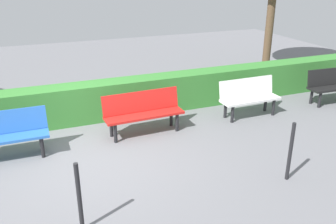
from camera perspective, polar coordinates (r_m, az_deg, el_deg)
The scene contains 8 objects.
ground_plane at distance 6.75m, azimuth -12.15°, elevation -7.13°, with size 22.33×22.33×0.00m, color slate.
bench_black at distance 10.02m, azimuth 24.71°, elevation 4.03°, with size 1.47×0.52×0.86m.
bench_white at distance 8.47m, azimuth 12.62°, elevation 2.51°, with size 1.41×0.48×0.86m.
bench_red at distance 7.41m, azimuth -3.95°, elevation 0.21°, with size 1.65×0.52×0.86m.
bench_blue at distance 7.04m, azimuth -24.60°, elevation -3.10°, with size 1.54×0.47×0.86m.
hedge_row at distance 8.37m, azimuth -6.98°, elevation 2.25°, with size 18.33×0.56×0.84m, color #387F33.
railing_post_mid at distance 6.08m, azimuth 18.74°, elevation -5.96°, with size 0.06×0.06×1.00m, color black.
railing_post_far at distance 4.85m, azimuth -13.82°, elevation -13.00°, with size 0.06×0.06×1.00m, color black.
Camera 1 is at (0.82, 5.87, 3.23)m, focal length 38.64 mm.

